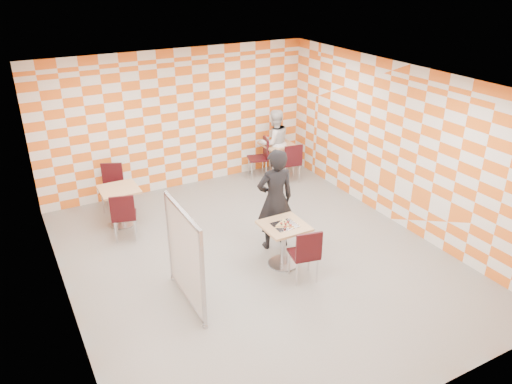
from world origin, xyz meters
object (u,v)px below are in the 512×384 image
(second_table, at_px, (277,154))
(soda_bottle, at_px, (283,138))
(man_white, at_px, (274,143))
(sport_bottle, at_px, (268,140))
(chair_empty_near, at_px, (123,213))
(man_dark, at_px, (275,200))
(partition, at_px, (185,257))
(chair_second_side, at_px, (261,154))
(chair_second_front, at_px, (292,160))
(chair_empty_far, at_px, (112,183))
(chair_main_front, at_px, (306,252))
(empty_table, at_px, (120,200))
(main_table, at_px, (284,238))

(second_table, xyz_separation_m, soda_bottle, (0.16, 0.05, 0.34))
(man_white, xyz_separation_m, sport_bottle, (-0.12, 0.11, 0.06))
(chair_empty_near, relative_size, man_dark, 0.51)
(chair_empty_near, xyz_separation_m, partition, (0.32, -2.23, 0.25))
(chair_second_side, distance_m, partition, 4.89)
(chair_second_front, distance_m, man_white, 0.66)
(soda_bottle, bearing_deg, chair_second_front, -102.73)
(man_dark, relative_size, soda_bottle, 7.90)
(chair_second_front, relative_size, chair_second_side, 1.00)
(second_table, distance_m, chair_empty_far, 3.82)
(chair_empty_near, bearing_deg, chair_main_front, -50.80)
(man_dark, relative_size, sport_bottle, 9.08)
(second_table, bearing_deg, chair_main_front, -114.92)
(empty_table, distance_m, chair_empty_far, 0.79)
(chair_main_front, xyz_separation_m, man_dark, (0.13, 1.17, 0.36))
(main_table, height_order, chair_main_front, chair_main_front)
(chair_main_front, height_order, sport_bottle, sport_bottle)
(chair_second_front, distance_m, sport_bottle, 0.80)
(chair_second_front, height_order, chair_empty_far, same)
(main_table, relative_size, chair_main_front, 0.81)
(chair_empty_near, bearing_deg, second_table, 18.75)
(partition, xyz_separation_m, man_dark, (1.95, 0.78, 0.12))
(partition, bearing_deg, main_table, 6.23)
(chair_empty_near, height_order, man_dark, man_dark)
(chair_empty_near, bearing_deg, soda_bottle, 18.72)
(chair_main_front, bearing_deg, sport_bottle, 67.99)
(soda_bottle, bearing_deg, empty_table, -169.26)
(second_table, bearing_deg, man_dark, -121.49)
(chair_main_front, relative_size, chair_empty_far, 1.00)
(chair_second_side, distance_m, soda_bottle, 0.64)
(chair_empty_near, xyz_separation_m, soda_bottle, (4.14, 1.40, 0.31))
(main_table, bearing_deg, chair_second_side, 66.56)
(second_table, relative_size, chair_second_side, 0.81)
(sport_bottle, relative_size, soda_bottle, 0.87)
(partition, bearing_deg, second_table, 44.36)
(chair_second_side, height_order, soda_bottle, soda_bottle)
(chair_second_front, height_order, man_white, man_white)
(chair_empty_far, bearing_deg, man_dark, -53.71)
(chair_empty_far, xyz_separation_m, soda_bottle, (3.98, -0.03, 0.31))
(empty_table, height_order, sport_bottle, sport_bottle)
(chair_second_front, bearing_deg, empty_table, -178.16)
(main_table, relative_size, man_dark, 0.41)
(empty_table, bearing_deg, main_table, -53.44)
(second_table, relative_size, chair_main_front, 0.81)
(partition, height_order, man_white, man_white)
(chair_main_front, bearing_deg, chair_second_side, 70.23)
(partition, xyz_separation_m, soda_bottle, (3.82, 3.63, 0.06))
(second_table, xyz_separation_m, empty_table, (-3.87, -0.71, 0.00))
(main_table, xyz_separation_m, man_white, (1.82, 3.41, 0.27))
(chair_main_front, distance_m, man_white, 4.37)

